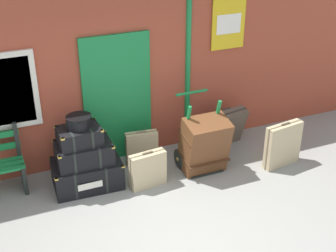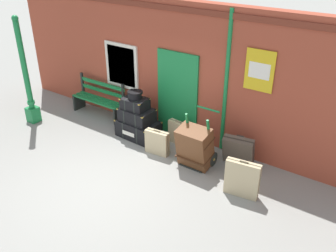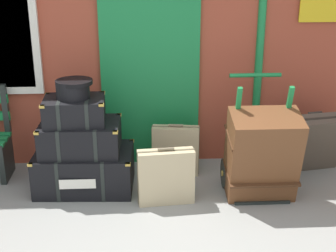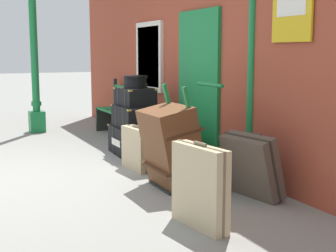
# 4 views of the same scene
# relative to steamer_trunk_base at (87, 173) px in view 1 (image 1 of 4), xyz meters

# --- Properties ---
(ground_plane) EXTENTS (60.00, 60.00, 0.00)m
(ground_plane) POSITION_rel_steamer_trunk_base_xyz_m (0.66, -1.80, -0.21)
(ground_plane) COLOR gray
(brick_facade) EXTENTS (10.40, 0.35, 3.20)m
(brick_facade) POSITION_rel_steamer_trunk_base_xyz_m (0.65, 0.79, 1.39)
(brick_facade) COLOR #9E422D
(brick_facade) RESTS_ON ground
(steamer_trunk_base) EXTENTS (1.04, 0.70, 0.43)m
(steamer_trunk_base) POSITION_rel_steamer_trunk_base_xyz_m (0.00, 0.00, 0.00)
(steamer_trunk_base) COLOR black
(steamer_trunk_base) RESTS_ON ground
(steamer_trunk_middle) EXTENTS (0.83, 0.57, 0.33)m
(steamer_trunk_middle) POSITION_rel_steamer_trunk_base_xyz_m (-0.02, -0.01, 0.37)
(steamer_trunk_middle) COLOR black
(steamer_trunk_middle) RESTS_ON steamer_trunk_base
(steamer_trunk_top) EXTENTS (0.63, 0.47, 0.27)m
(steamer_trunk_top) POSITION_rel_steamer_trunk_base_xyz_m (-0.06, -0.01, 0.66)
(steamer_trunk_top) COLOR black
(steamer_trunk_top) RESTS_ON steamer_trunk_middle
(round_hatbox) EXTENTS (0.36, 0.35, 0.19)m
(round_hatbox) POSITION_rel_steamer_trunk_base_xyz_m (-0.06, -0.01, 0.90)
(round_hatbox) COLOR black
(round_hatbox) RESTS_ON steamer_trunk_top
(porters_trolley) EXTENTS (0.71, 0.67, 1.18)m
(porters_trolley) POSITION_rel_steamer_trunk_base_xyz_m (1.80, -0.14, 0.06)
(porters_trolley) COLOR black
(porters_trolley) RESTS_ON ground
(large_brown_trunk) EXTENTS (0.70, 0.60, 0.95)m
(large_brown_trunk) POSITION_rel_steamer_trunk_base_xyz_m (1.80, -0.32, 0.26)
(large_brown_trunk) COLOR brown
(large_brown_trunk) RESTS_ON ground
(suitcase_tan) EXTENTS (0.66, 0.24, 0.77)m
(suitcase_tan) POSITION_rel_steamer_trunk_base_xyz_m (3.03, -0.64, 0.16)
(suitcase_tan) COLOR tan
(suitcase_tan) RESTS_ON ground
(suitcase_charcoal) EXTENTS (0.53, 0.22, 0.60)m
(suitcase_charcoal) POSITION_rel_steamer_trunk_base_xyz_m (0.98, 0.29, 0.07)
(suitcase_charcoal) COLOR tan
(suitcase_charcoal) RESTS_ON ground
(suitcase_caramel) EXTENTS (0.57, 0.22, 0.60)m
(suitcase_caramel) POSITION_rel_steamer_trunk_base_xyz_m (0.84, -0.36, 0.07)
(suitcase_caramel) COLOR tan
(suitcase_caramel) RESTS_ON ground
(suitcase_oxblood) EXTENTS (0.70, 0.48, 0.70)m
(suitcase_oxblood) POSITION_rel_steamer_trunk_base_xyz_m (2.52, 0.27, 0.14)
(suitcase_oxblood) COLOR #51473D
(suitcase_oxblood) RESTS_ON ground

